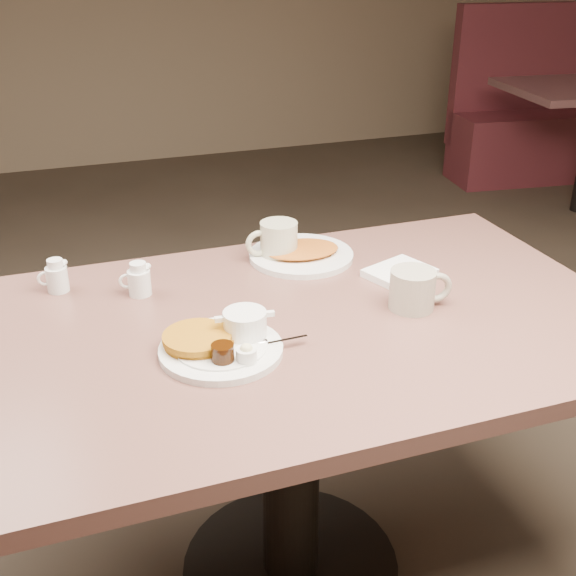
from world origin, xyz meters
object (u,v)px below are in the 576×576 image
object	(u,v)px
coffee_mug_near	(414,289)
booth_back_right	(535,120)
creamer_right	(139,280)
hash_plate	(301,253)
creamer_left	(57,277)
main_plate	(223,341)
coffee_mug_far	(277,241)
diner_table	(291,386)

from	to	relation	value
coffee_mug_near	booth_back_right	bearing A→B (deg)	48.33
creamer_right	booth_back_right	xyz separation A→B (m)	(2.95, 2.41, -0.38)
hash_plate	booth_back_right	bearing A→B (deg)	42.79
creamer_left	hash_plate	distance (m)	0.61
creamer_left	creamer_right	bearing A→B (deg)	-24.81
main_plate	creamer_left	distance (m)	0.49
coffee_mug_far	booth_back_right	size ratio (longest dim) A/B	0.10
coffee_mug_near	hash_plate	bearing A→B (deg)	112.39
hash_plate	creamer_left	bearing A→B (deg)	178.97
coffee_mug_far	booth_back_right	bearing A→B (deg)	41.94
coffee_mug_far	creamer_left	distance (m)	0.55
main_plate	coffee_mug_near	distance (m)	0.45
creamer_right	hash_plate	distance (m)	0.43
creamer_left	booth_back_right	distance (m)	3.92
diner_table	main_plate	bearing A→B (deg)	-157.03
coffee_mug_near	creamer_right	bearing A→B (deg)	154.56
creamer_left	main_plate	bearing A→B (deg)	-53.10
diner_table	booth_back_right	world-z (taller)	booth_back_right
booth_back_right	hash_plate	bearing A→B (deg)	-137.21
diner_table	creamer_right	xyz separation A→B (m)	(-0.29, 0.24, 0.21)
creamer_left	hash_plate	size ratio (longest dim) A/B	0.28
coffee_mug_far	booth_back_right	distance (m)	3.50
diner_table	coffee_mug_near	world-z (taller)	coffee_mug_near
diner_table	hash_plate	world-z (taller)	hash_plate
coffee_mug_near	creamer_left	world-z (taller)	coffee_mug_near
main_plate	coffee_mug_far	world-z (taller)	coffee_mug_far
creamer_left	booth_back_right	xyz separation A→B (m)	(3.13, 2.33, -0.38)
diner_table	coffee_mug_far	size ratio (longest dim) A/B	10.86
main_plate	hash_plate	distance (m)	0.49
creamer_right	hash_plate	world-z (taller)	creamer_right
coffee_mug_near	creamer_right	distance (m)	0.63
coffee_mug_far	creamer_left	xyz separation A→B (m)	(-0.55, -0.00, -0.01)
creamer_right	hash_plate	size ratio (longest dim) A/B	0.28
main_plate	coffee_mug_near	world-z (taller)	coffee_mug_near
diner_table	booth_back_right	distance (m)	3.76
main_plate	booth_back_right	xyz separation A→B (m)	(2.84, 2.72, -0.36)
diner_table	main_plate	size ratio (longest dim) A/B	4.78
coffee_mug_near	booth_back_right	size ratio (longest dim) A/B	0.11
hash_plate	booth_back_right	xyz separation A→B (m)	(2.53, 2.34, -0.35)
main_plate	creamer_right	distance (m)	0.33
main_plate	coffee_mug_near	xyz separation A→B (m)	(0.45, 0.04, 0.02)
coffee_mug_near	coffee_mug_far	bearing A→B (deg)	119.39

